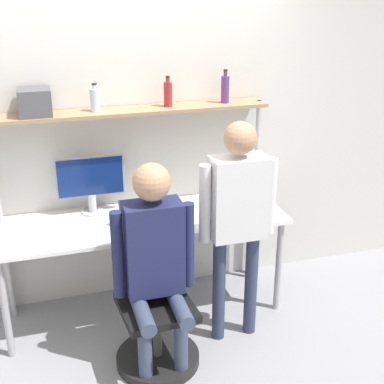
{
  "coord_description": "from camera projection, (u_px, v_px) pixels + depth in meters",
  "views": [
    {
      "loc": [
        -0.66,
        -3.14,
        2.43
      ],
      "look_at": [
        0.26,
        -0.07,
        1.13
      ],
      "focal_mm": 50.0,
      "sensor_mm": 36.0,
      "label": 1
    }
  ],
  "objects": [
    {
      "name": "ground_plane",
      "position": [
        155.0,
        336.0,
        3.88
      ],
      "size": [
        12.0,
        12.0,
        0.0
      ],
      "primitive_type": "plane",
      "color": "gray"
    },
    {
      "name": "wall_back",
      "position": [
        129.0,
        130.0,
        4.02
      ],
      "size": [
        8.0,
        0.06,
        2.7
      ],
      "color": "silver",
      "rests_on": "ground_plane"
    },
    {
      "name": "desk",
      "position": [
        142.0,
        228.0,
        3.93
      ],
      "size": [
        2.11,
        0.68,
        0.78
      ],
      "color": "white",
      "rests_on": "ground_plane"
    },
    {
      "name": "shelf_unit",
      "position": [
        133.0,
        136.0,
        3.87
      ],
      "size": [
        2.0,
        0.25,
        1.55
      ],
      "color": "#997A56",
      "rests_on": "ground_plane"
    },
    {
      "name": "monitor",
      "position": [
        91.0,
        181.0,
        3.91
      ],
      "size": [
        0.5,
        0.17,
        0.44
      ],
      "color": "#B7B7BC",
      "rests_on": "desk"
    },
    {
      "name": "laptop",
      "position": [
        143.0,
        221.0,
        3.74
      ],
      "size": [
        0.31,
        0.21,
        0.2
      ],
      "color": "#333338",
      "rests_on": "desk"
    },
    {
      "name": "cell_phone",
      "position": [
        182.0,
        222.0,
        3.85
      ],
      "size": [
        0.07,
        0.15,
        0.01
      ],
      "color": "#264C8C",
      "rests_on": "desk"
    },
    {
      "name": "office_chair",
      "position": [
        155.0,
        324.0,
        3.55
      ],
      "size": [
        0.56,
        0.56,
        0.91
      ],
      "color": "black",
      "rests_on": "ground_plane"
    },
    {
      "name": "person_seated",
      "position": [
        155.0,
        254.0,
        3.31
      ],
      "size": [
        0.53,
        0.48,
        1.41
      ],
      "color": "#38425B",
      "rests_on": "ground_plane"
    },
    {
      "name": "person_standing",
      "position": [
        238.0,
        207.0,
        3.53
      ],
      "size": [
        0.54,
        0.21,
        1.59
      ],
      "color": "#2D3856",
      "rests_on": "ground_plane"
    },
    {
      "name": "bottle_red",
      "position": [
        168.0,
        94.0,
        3.83
      ],
      "size": [
        0.06,
        0.06,
        0.22
      ],
      "color": "maroon",
      "rests_on": "shelf_unit"
    },
    {
      "name": "bottle_purple",
      "position": [
        225.0,
        89.0,
        3.94
      ],
      "size": [
        0.06,
        0.06,
        0.25
      ],
      "color": "#593372",
      "rests_on": "shelf_unit"
    },
    {
      "name": "bottle_clear",
      "position": [
        95.0,
        100.0,
        3.7
      ],
      "size": [
        0.07,
        0.07,
        0.2
      ],
      "color": "silver",
      "rests_on": "shelf_unit"
    },
    {
      "name": "storage_box",
      "position": [
        35.0,
        102.0,
        3.59
      ],
      "size": [
        0.22,
        0.22,
        0.18
      ],
      "color": "#4C4C51",
      "rests_on": "shelf_unit"
    }
  ]
}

